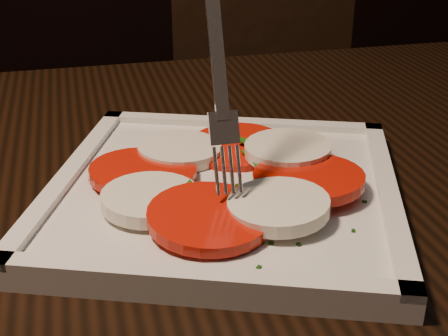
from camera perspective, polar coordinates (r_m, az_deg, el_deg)
name	(u,v)px	position (r m, az deg, el deg)	size (l,w,h in m)	color
table	(301,284)	(0.58, 7.06, -10.49)	(1.26, 0.90, 0.75)	black
chair	(266,90)	(1.43, 3.88, 7.17)	(0.46, 0.46, 0.93)	black
plate	(224,193)	(0.49, 0.00, -2.35)	(0.27, 0.27, 0.01)	silver
caprese_salad	(224,175)	(0.49, 0.02, -0.68)	(0.21, 0.22, 0.02)	red
fork	(214,54)	(0.45, -0.88, 10.37)	(0.03, 0.07, 0.18)	white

